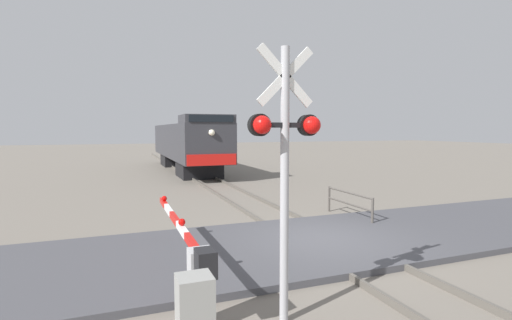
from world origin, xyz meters
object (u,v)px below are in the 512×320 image
at_px(locomotive, 187,143).
at_px(guard_railing, 349,201).
at_px(crossing_gate, 193,262).
at_px(crossing_signal, 285,151).

distance_m(locomotive, guard_railing, 17.77).
bearing_deg(crossing_gate, guard_railing, 35.92).
height_order(locomotive, guard_railing, locomotive).
relative_size(locomotive, crossing_gate, 2.91).
distance_m(crossing_signal, crossing_gate, 2.49).
xyz_separation_m(crossing_gate, guard_railing, (6.40, 4.64, -0.22)).
height_order(crossing_signal, crossing_gate, crossing_signal).
bearing_deg(crossing_gate, locomotive, 79.77).
distance_m(crossing_signal, guard_railing, 7.86).
bearing_deg(crossing_signal, crossing_gate, 143.97).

